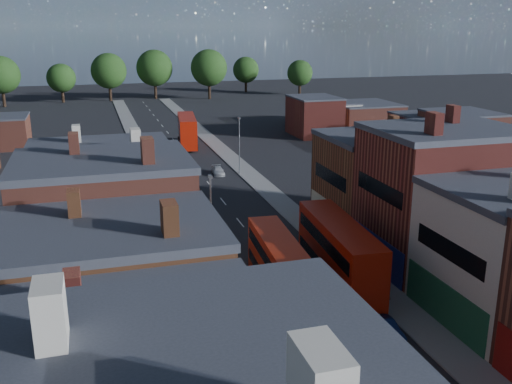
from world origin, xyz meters
TOP-DOWN VIEW (x-y plane):
  - pavement_west at (-6.50, 50.00)m, footprint 3.00×200.00m
  - pavement_east at (6.50, 50.00)m, footprint 3.00×200.00m
  - lamp_post_2 at (-5.20, 30.00)m, footprint 0.25×0.70m
  - lamp_post_3 at (5.20, 60.00)m, footprint 0.25×0.70m
  - bus_0 at (-1.54, 22.62)m, footprint 3.31×11.06m
  - bus_1 at (3.50, 22.66)m, footprint 3.86×12.78m
  - bus_2 at (1.50, 81.44)m, footprint 4.23×12.44m
  - car_1 at (3.51, 14.80)m, footprint 1.27×3.53m
  - car_2 at (-3.16, 49.63)m, footprint 2.28×4.63m
  - car_3 at (2.28, 60.71)m, footprint 1.78×3.83m
  - ped_1 at (-7.70, 18.21)m, footprint 0.78×0.48m
  - ped_3 at (6.25, 19.50)m, footprint 0.80×1.11m

SIDE VIEW (x-z plane):
  - pavement_west at x=-6.50m, z-range 0.00..0.12m
  - pavement_east at x=6.50m, z-range 0.00..0.12m
  - car_3 at x=2.28m, z-range 0.00..1.08m
  - car_1 at x=3.51m, z-range 0.00..1.16m
  - car_2 at x=-3.16m, z-range 0.00..1.27m
  - ped_1 at x=-7.70m, z-range 0.12..1.65m
  - ped_3 at x=6.25m, z-range 0.12..1.85m
  - bus_0 at x=-1.54m, z-range 0.19..4.90m
  - bus_2 at x=1.50m, z-range 0.21..5.47m
  - bus_1 at x=3.50m, z-range 0.22..5.66m
  - lamp_post_2 at x=-5.20m, z-range 0.64..8.77m
  - lamp_post_3 at x=5.20m, z-range 0.64..8.77m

